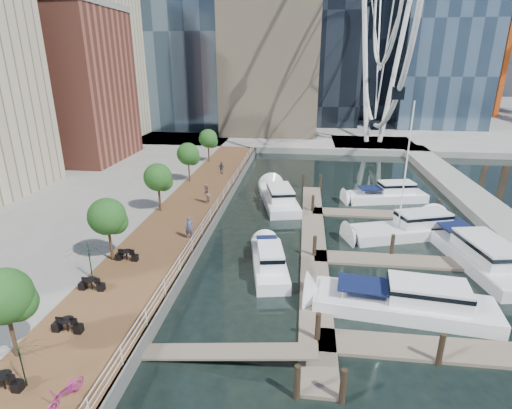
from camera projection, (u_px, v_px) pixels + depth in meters
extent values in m
plane|color=black|center=(265.00, 316.00, 23.83)|extent=(520.00, 520.00, 0.00)
cube|color=brown|center=(188.00, 213.00, 38.71)|extent=(6.00, 60.00, 1.00)
cube|color=#595954|center=(219.00, 214.00, 38.37)|extent=(0.25, 60.00, 1.00)
cube|color=gray|center=(299.00, 111.00, 119.03)|extent=(200.00, 114.00, 1.00)
cube|color=gray|center=(483.00, 208.00, 40.10)|extent=(4.00, 60.00, 1.00)
cube|color=gray|center=(373.00, 145.00, 70.70)|extent=(14.00, 12.00, 1.00)
cube|color=#6D6051|center=(314.00, 245.00, 32.81)|extent=(2.00, 32.00, 0.20)
cube|color=#6D6051|center=(432.00, 349.00, 20.91)|extent=(12.00, 2.00, 0.20)
cube|color=#6D6051|center=(394.00, 261.00, 30.26)|extent=(12.00, 2.00, 0.20)
cube|color=#6D6051|center=(373.00, 214.00, 39.61)|extent=(12.00, 2.00, 0.20)
cube|color=brown|center=(75.00, 87.00, 55.31)|extent=(12.00, 14.00, 20.00)
cube|color=#BCAD8E|center=(89.00, 58.00, 69.61)|extent=(14.00, 16.00, 28.00)
cylinder|color=white|center=(365.00, 64.00, 66.44)|extent=(0.80, 0.80, 26.00)
cylinder|color=white|center=(396.00, 64.00, 65.88)|extent=(0.80, 0.80, 26.00)
cylinder|color=#3F2B1C|center=(13.00, 335.00, 18.77)|extent=(0.20, 0.20, 2.40)
sphere|color=#265B1E|center=(3.00, 296.00, 18.07)|extent=(2.60, 2.60, 2.60)
cylinder|color=#3F2B1C|center=(111.00, 244.00, 28.12)|extent=(0.20, 0.20, 2.40)
sphere|color=#265B1E|center=(107.00, 216.00, 27.42)|extent=(2.60, 2.60, 2.60)
cylinder|color=#3F2B1C|center=(160.00, 199.00, 37.47)|extent=(0.20, 0.20, 2.40)
sphere|color=#265B1E|center=(158.00, 177.00, 36.77)|extent=(2.60, 2.60, 2.60)
cylinder|color=#3F2B1C|center=(189.00, 171.00, 46.82)|extent=(0.20, 0.20, 2.40)
sphere|color=#265B1E|center=(188.00, 154.00, 46.12)|extent=(2.60, 2.60, 2.60)
cylinder|color=#3F2B1C|center=(209.00, 153.00, 56.17)|extent=(0.20, 0.20, 2.40)
sphere|color=#265B1E|center=(208.00, 138.00, 55.46)|extent=(2.60, 2.60, 2.60)
imported|color=#9A166D|center=(66.00, 392.00, 16.33)|extent=(1.15, 2.17, 1.08)
imported|color=#52536D|center=(189.00, 228.00, 31.65)|extent=(0.77, 0.63, 1.83)
imported|color=#8D6961|center=(206.00, 194.00, 39.60)|extent=(0.79, 0.98, 1.92)
imported|color=#333A3F|center=(222.00, 168.00, 50.21)|extent=(0.94, 0.57, 1.50)
imported|color=#103D1F|center=(22.00, 367.00, 17.01)|extent=(2.91, 2.93, 2.09)
imported|color=#103A1D|center=(90.00, 261.00, 25.61)|extent=(2.88, 2.93, 2.48)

